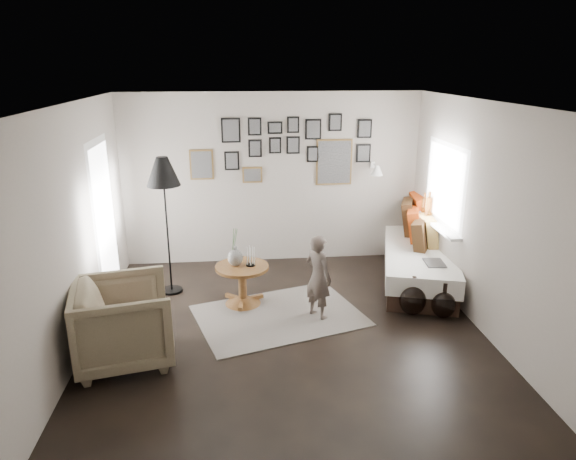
{
  "coord_description": "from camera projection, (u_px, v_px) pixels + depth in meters",
  "views": [
    {
      "loc": [
        -0.54,
        -5.26,
        2.98
      ],
      "look_at": [
        0.05,
        0.5,
        1.1
      ],
      "focal_mm": 32.0,
      "sensor_mm": 36.0,
      "label": 1
    }
  ],
  "objects": [
    {
      "name": "vase",
      "position": [
        235.0,
        254.0,
        6.48
      ],
      "size": [
        0.19,
        0.19,
        0.49
      ],
      "color": "black",
      "rests_on": "pedestal_table"
    },
    {
      "name": "armchair_cushion",
      "position": [
        127.0,
        316.0,
        5.33
      ],
      "size": [
        0.46,
        0.47,
        0.18
      ],
      "primitive_type": "cube",
      "rotation": [
        -0.21,
        0.0,
        0.17
      ],
      "color": "silver",
      "rests_on": "armchair"
    },
    {
      "name": "door_left",
      "position": [
        104.0,
        223.0,
        6.54
      ],
      "size": [
        0.0,
        2.14,
        2.14
      ],
      "color": "white",
      "rests_on": "wall_left"
    },
    {
      "name": "armchair",
      "position": [
        124.0,
        322.0,
        5.29
      ],
      "size": [
        1.13,
        1.11,
        0.88
      ],
      "primitive_type": "imported",
      "rotation": [
        0.0,
        0.0,
        1.78
      ],
      "color": "#74684E",
      "rests_on": "ground"
    },
    {
      "name": "candles",
      "position": [
        250.0,
        256.0,
        6.48
      ],
      "size": [
        0.12,
        0.12,
        0.25
      ],
      "color": "black",
      "rests_on": "pedestal_table"
    },
    {
      "name": "demijohn_small",
      "position": [
        443.0,
        304.0,
        6.28
      ],
      "size": [
        0.3,
        0.3,
        0.46
      ],
      "color": "black",
      "rests_on": "ground"
    },
    {
      "name": "pedestal_table",
      "position": [
        243.0,
        287.0,
        6.6
      ],
      "size": [
        0.68,
        0.68,
        0.54
      ],
      "rotation": [
        0.0,
        0.0,
        0.11
      ],
      "color": "brown",
      "rests_on": "ground"
    },
    {
      "name": "floor_lamp",
      "position": [
        163.0,
        177.0,
        6.56
      ],
      "size": [
        0.43,
        0.43,
        1.86
      ],
      "rotation": [
        0.0,
        0.0,
        0.18
      ],
      "color": "black",
      "rests_on": "ground"
    },
    {
      "name": "magazine_on_daybed",
      "position": [
        435.0,
        263.0,
        6.69
      ],
      "size": [
        0.28,
        0.35,
        0.02
      ],
      "primitive_type": "cube",
      "rotation": [
        0.0,
        0.0,
        -0.11
      ],
      "color": "black",
      "rests_on": "daybed"
    },
    {
      "name": "rug",
      "position": [
        279.0,
        316.0,
        6.36
      ],
      "size": [
        2.27,
        1.88,
        0.01
      ],
      "primitive_type": "cube",
      "rotation": [
        0.0,
        0.0,
        0.3
      ],
      "color": "#BEB4A6",
      "rests_on": "ground"
    },
    {
      "name": "wall_right",
      "position": [
        487.0,
        221.0,
        5.76
      ],
      "size": [
        0.0,
        4.8,
        4.8
      ],
      "primitive_type": "plane",
      "rotation": [
        1.57,
        0.0,
        -1.57
      ],
      "color": "#9E958B",
      "rests_on": "ground"
    },
    {
      "name": "daybed",
      "position": [
        417.0,
        256.0,
        7.36
      ],
      "size": [
        1.5,
        2.34,
        1.08
      ],
      "rotation": [
        0.0,
        0.0,
        -0.28
      ],
      "color": "black",
      "rests_on": "ground"
    },
    {
      "name": "wall_left",
      "position": [
        73.0,
        233.0,
        5.33
      ],
      "size": [
        0.0,
        4.8,
        4.8
      ],
      "primitive_type": "plane",
      "rotation": [
        1.57,
        0.0,
        1.57
      ],
      "color": "#9E958B",
      "rests_on": "ground"
    },
    {
      "name": "demijohn_large",
      "position": [
        413.0,
        300.0,
        6.35
      ],
      "size": [
        0.33,
        0.33,
        0.5
      ],
      "color": "black",
      "rests_on": "ground"
    },
    {
      "name": "window_right",
      "position": [
        433.0,
        218.0,
        7.14
      ],
      "size": [
        0.15,
        1.32,
        1.3
      ],
      "color": "white",
      "rests_on": "wall_right"
    },
    {
      "name": "wall_sconce",
      "position": [
        377.0,
        170.0,
        7.66
      ],
      "size": [
        0.18,
        0.36,
        0.16
      ],
      "color": "white",
      "rests_on": "wall_back"
    },
    {
      "name": "child",
      "position": [
        318.0,
        277.0,
        6.19
      ],
      "size": [
        0.44,
        0.46,
        1.06
      ],
      "primitive_type": "imported",
      "rotation": [
        0.0,
        0.0,
        2.24
      ],
      "color": "#574B44",
      "rests_on": "ground"
    },
    {
      "name": "gallery_wall",
      "position": [
        291.0,
        150.0,
        7.69
      ],
      "size": [
        2.74,
        0.03,
        1.08
      ],
      "color": "brown",
      "rests_on": "wall_back"
    },
    {
      "name": "wall_front",
      "position": [
        326.0,
        340.0,
        3.27
      ],
      "size": [
        4.5,
        0.0,
        4.5
      ],
      "primitive_type": "plane",
      "rotation": [
        -1.57,
        0.0,
        0.0
      ],
      "color": "#9E958B",
      "rests_on": "ground"
    },
    {
      "name": "wall_back",
      "position": [
        272.0,
        179.0,
        7.82
      ],
      "size": [
        4.5,
        0.0,
        4.5
      ],
      "primitive_type": "plane",
      "rotation": [
        1.57,
        0.0,
        0.0
      ],
      "color": "#9E958B",
      "rests_on": "ground"
    },
    {
      "name": "magazine_basket",
      "position": [
        98.0,
        351.0,
        5.23
      ],
      "size": [
        0.33,
        0.33,
        0.39
      ],
      "rotation": [
        0.0,
        0.0,
        -0.08
      ],
      "color": "black",
      "rests_on": "ground"
    },
    {
      "name": "ceiling",
      "position": [
        288.0,
        103.0,
        5.14
      ],
      "size": [
        4.8,
        4.8,
        0.0
      ],
      "primitive_type": "plane",
      "rotation": [
        3.14,
        0.0,
        0.0
      ],
      "color": "white",
      "rests_on": "wall_back"
    },
    {
      "name": "ground",
      "position": [
        288.0,
        333.0,
        5.95
      ],
      "size": [
        4.8,
        4.8,
        0.0
      ],
      "primitive_type": "plane",
      "color": "black",
      "rests_on": "ground"
    }
  ]
}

